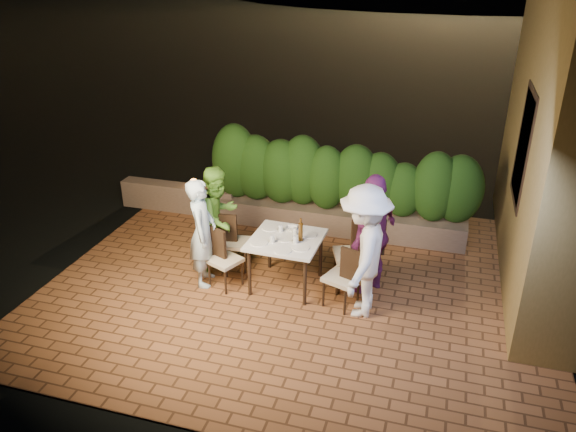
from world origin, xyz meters
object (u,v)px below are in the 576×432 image
at_px(chair_right_front, 342,276).
at_px(diner_green, 219,218).
at_px(bowl, 291,228).
at_px(diner_purple, 374,234).
at_px(diner_blue, 202,233).
at_px(chair_left_front, 225,259).
at_px(chair_left_back, 236,241).
at_px(dining_table, 286,262).
at_px(beer_bottle, 301,230).
at_px(chair_right_back, 352,254).
at_px(diner_white, 364,252).
at_px(parapet_lamp, 194,183).

xyz_separation_m(chair_right_front, diner_green, (-1.97, 0.55, 0.35)).
height_order(bowl, chair_right_front, chair_right_front).
bearing_deg(diner_purple, diner_green, -69.30).
distance_m(bowl, diner_blue, 1.26).
bearing_deg(chair_left_front, chair_left_back, 117.79).
bearing_deg(dining_table, beer_bottle, 1.88).
bearing_deg(bowl, beer_bottle, -53.12).
relative_size(dining_table, chair_right_back, 0.93).
height_order(beer_bottle, bowl, beer_bottle).
xyz_separation_m(dining_table, diner_purple, (1.17, 0.23, 0.50)).
xyz_separation_m(beer_bottle, chair_right_front, (0.64, -0.28, -0.47)).
bearing_deg(chair_left_back, bowl, -7.41).
bearing_deg(chair_right_back, chair_left_front, -3.81).
bearing_deg(diner_white, beer_bottle, -109.56).
xyz_separation_m(dining_table, chair_left_front, (-0.82, -0.25, 0.06)).
height_order(chair_left_front, diner_green, diner_green).
relative_size(chair_left_front, chair_left_back, 0.99).
bearing_deg(diner_green, chair_right_front, -88.02).
xyz_separation_m(diner_green, diner_white, (2.25, -0.63, 0.10)).
xyz_separation_m(dining_table, bowl, (-0.00, 0.29, 0.40)).
bearing_deg(bowl, diner_purple, -2.73).
height_order(dining_table, bowl, bowl).
relative_size(dining_table, diner_blue, 0.61).
bearing_deg(chair_right_front, parapet_lamp, -14.67).
height_order(dining_table, diner_blue, diner_blue).
bearing_deg(diner_purple, parapet_lamp, -94.03).
relative_size(bowl, chair_left_back, 0.19).
height_order(chair_left_back, diner_blue, diner_blue).
relative_size(chair_right_front, parapet_lamp, 6.36).
relative_size(chair_left_back, chair_right_back, 0.84).
bearing_deg(diner_blue, chair_left_back, -43.80).
bearing_deg(diner_blue, chair_right_front, -105.79).
relative_size(diner_blue, diner_white, 0.88).
bearing_deg(chair_left_front, chair_right_front, 23.17).
height_order(bowl, diner_white, diner_white).
relative_size(diner_green, diner_white, 0.88).
bearing_deg(chair_left_back, chair_right_back, -8.98).
height_order(chair_right_front, diner_purple, diner_purple).
height_order(chair_left_back, diner_green, diner_green).
relative_size(diner_white, diner_purple, 1.03).
bearing_deg(chair_left_back, dining_table, -26.06).
relative_size(diner_green, parapet_lamp, 11.33).
xyz_separation_m(beer_bottle, parapet_lamp, (-2.52, 1.92, -0.35)).
bearing_deg(diner_blue, chair_left_front, -106.98).
height_order(chair_right_front, diner_blue, diner_blue).
relative_size(chair_right_front, diner_white, 0.50).
distance_m(dining_table, diner_green, 1.23).
relative_size(beer_bottle, diner_blue, 0.21).
height_order(beer_bottle, diner_blue, diner_blue).
height_order(dining_table, chair_right_back, chair_right_back).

